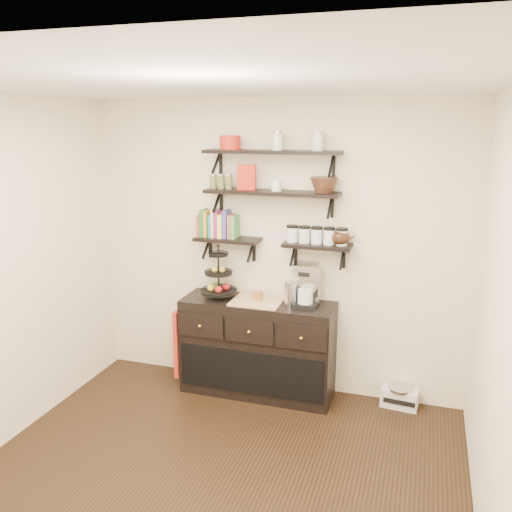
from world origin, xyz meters
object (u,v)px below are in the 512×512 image
object	(u,v)px
sideboard	(258,347)
fruit_stand	(219,280)
radio	(400,397)
coffee_maker	(307,285)

from	to	relation	value
sideboard	fruit_stand	size ratio (longest dim) A/B	2.88
sideboard	fruit_stand	bearing A→B (deg)	179.48
fruit_stand	radio	world-z (taller)	fruit_stand
radio	fruit_stand	bearing A→B (deg)	-170.18
coffee_maker	radio	size ratio (longest dim) A/B	1.17
coffee_maker	radio	distance (m)	1.31
sideboard	fruit_stand	world-z (taller)	fruit_stand
sideboard	coffee_maker	xyz separation A→B (m)	(0.44, 0.03, 0.63)
sideboard	coffee_maker	size ratio (longest dim) A/B	3.58
sideboard	radio	bearing A→B (deg)	5.26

